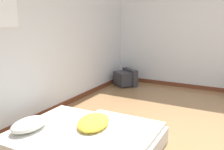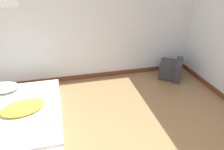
{
  "view_description": "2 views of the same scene",
  "coord_description": "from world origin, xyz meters",
  "views": [
    {
      "loc": [
        -3.11,
        -0.08,
        1.59
      ],
      "look_at": [
        0.84,
        2.04,
        0.56
      ],
      "focal_mm": 40.0,
      "sensor_mm": 36.0,
      "label": 1
    },
    {
      "loc": [
        -0.01,
        -1.23,
        2.1
      ],
      "look_at": [
        0.74,
        1.77,
        0.53
      ],
      "focal_mm": 35.0,
      "sensor_mm": 36.0,
      "label": 2
    }
  ],
  "objects": [
    {
      "name": "mattress_bed",
      "position": [
        -0.79,
        1.56,
        0.13
      ],
      "size": [
        1.37,
        1.77,
        0.35
      ],
      "color": "silver",
      "rests_on": "ground_plane"
    },
    {
      "name": "wall_back",
      "position": [
        -0.01,
        2.79,
        1.29
      ],
      "size": [
        7.71,
        0.08,
        2.6
      ],
      "color": "silver",
      "rests_on": "ground_plane"
    },
    {
      "name": "crt_tv",
      "position": [
        2.15,
        2.38,
        0.19
      ],
      "size": [
        0.61,
        0.62,
        0.39
      ],
      "color": "#333338",
      "rests_on": "ground_plane"
    }
  ]
}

